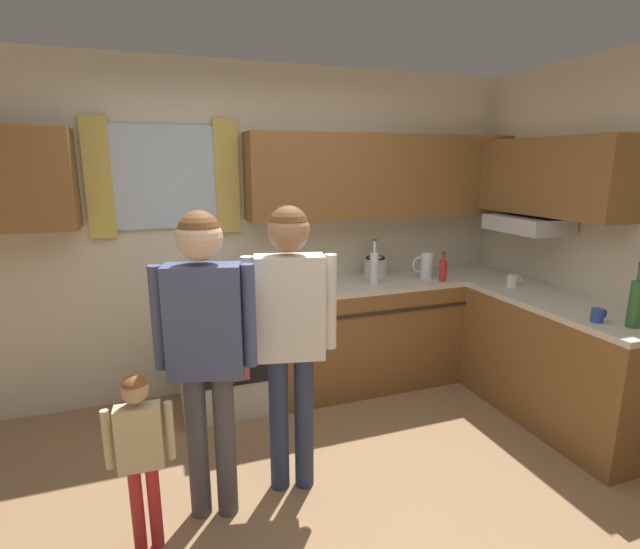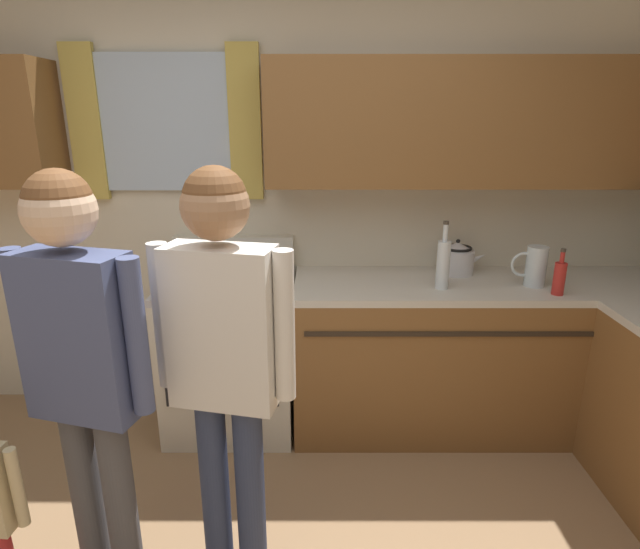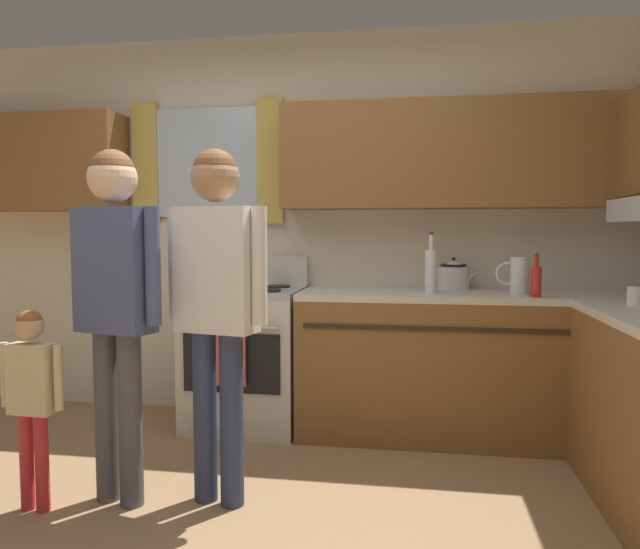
% 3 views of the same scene
% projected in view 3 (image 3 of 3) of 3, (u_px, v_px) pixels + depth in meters
% --- Properties ---
extents(back_wall_unit, '(4.60, 0.42, 2.60)m').
position_uv_depth(back_wall_unit, '(301.00, 201.00, 4.02)').
color(back_wall_unit, beige).
rests_on(back_wall_unit, ground).
extents(kitchen_counter_run, '(2.16, 2.06, 0.90)m').
position_uv_depth(kitchen_counter_run, '(543.00, 384.00, 3.18)').
color(kitchen_counter_run, brown).
rests_on(kitchen_counter_run, ground).
extents(stove_oven, '(0.72, 0.67, 1.10)m').
position_uv_depth(stove_oven, '(246.00, 354.00, 3.87)').
color(stove_oven, beige).
rests_on(stove_oven, ground).
extents(bottle_sauce_red, '(0.06, 0.06, 0.25)m').
position_uv_depth(bottle_sauce_red, '(536.00, 281.00, 3.34)').
color(bottle_sauce_red, red).
rests_on(bottle_sauce_red, kitchen_counter_run).
extents(bottle_tall_clear, '(0.07, 0.07, 0.37)m').
position_uv_depth(bottle_tall_clear, '(431.00, 270.00, 3.52)').
color(bottle_tall_clear, silver).
rests_on(bottle_tall_clear, kitchen_counter_run).
extents(mug_ceramic_white, '(0.13, 0.08, 0.09)m').
position_uv_depth(mug_ceramic_white, '(637.00, 296.00, 2.94)').
color(mug_ceramic_white, white).
rests_on(mug_ceramic_white, kitchen_counter_run).
extents(stovetop_kettle, '(0.27, 0.20, 0.21)m').
position_uv_depth(stovetop_kettle, '(453.00, 275.00, 3.77)').
color(stovetop_kettle, silver).
rests_on(stovetop_kettle, kitchen_counter_run).
extents(water_pitcher, '(0.19, 0.11, 0.22)m').
position_uv_depth(water_pitcher, '(518.00, 275.00, 3.49)').
color(water_pitcher, silver).
rests_on(water_pitcher, kitchen_counter_run).
extents(adult_holding_child, '(0.49, 0.25, 1.64)m').
position_uv_depth(adult_holding_child, '(115.00, 283.00, 2.71)').
color(adult_holding_child, '#4C4C51').
rests_on(adult_holding_child, ground).
extents(adult_in_plaid, '(0.50, 0.23, 1.64)m').
position_uv_depth(adult_in_plaid, '(217.00, 283.00, 2.71)').
color(adult_in_plaid, '#2D3856').
rests_on(adult_in_plaid, ground).
extents(small_child, '(0.31, 0.12, 0.92)m').
position_uv_depth(small_child, '(32.00, 386.00, 2.66)').
color(small_child, red).
rests_on(small_child, ground).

